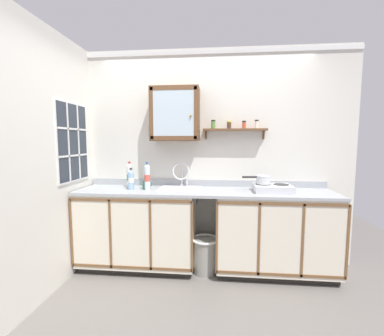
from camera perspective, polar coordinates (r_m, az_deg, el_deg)
The scene contains 18 objects.
floor at distance 2.98m, azimuth 2.18°, elevation -24.37°, with size 5.93×5.93×0.00m, color slate.
back_wall at distance 3.24m, azimuth 2.98°, elevation 2.52°, with size 3.53×0.07×2.60m.
side_wall_left at distance 2.82m, azimuth -29.92°, elevation 1.04°, with size 0.05×3.44×2.60m, color silver.
lower_cabinet_run at distance 3.24m, azimuth -11.63°, elevation -12.94°, with size 1.36×0.58×0.91m.
lower_cabinet_run_right at distance 3.17m, azimuth 17.59°, elevation -13.53°, with size 1.32×0.58×0.91m.
countertop at distance 2.98m, azimuth 2.66°, elevation -5.17°, with size 2.89×0.60×0.03m, color #9EA3A8.
backsplash at distance 3.25m, azimuth 2.92°, elevation -3.28°, with size 2.89×0.02×0.08m, color #9EA3A8.
sink at distance 3.05m, azimuth -2.63°, elevation -4.91°, with size 0.49×0.47×0.43m.
hot_plate_stove at distance 3.02m, azimuth 17.18°, elevation -4.24°, with size 0.41×0.33×0.08m.
saucepan at distance 3.01m, azimuth 15.24°, elevation -2.41°, with size 0.32×0.16×0.10m.
bottle_water_clear_0 at distance 3.01m, azimuth -9.75°, elevation -1.99°, with size 0.07×0.07×0.32m.
bottle_water_blue_1 at distance 3.08m, azimuth -13.18°, elevation -2.50°, with size 0.07×0.07×0.25m.
bottle_opaque_white_2 at distance 3.22m, azimuth -13.48°, elevation -1.67°, with size 0.07×0.07×0.31m.
mug at distance 3.09m, azimuth -10.05°, elevation -3.64°, with size 0.11×0.08×0.10m.
wall_cabinet at distance 3.13m, azimuth -3.69°, elevation 11.64°, with size 0.57×0.29×0.62m.
spice_shelf at distance 3.15m, azimuth 9.29°, elevation 8.49°, with size 0.75×0.14×0.23m.
window at distance 3.20m, azimuth -24.65°, elevation 5.13°, with size 0.03×0.61×0.88m.
trash_bin at distance 3.15m, azimuth 2.90°, elevation -18.32°, with size 0.32×0.32×0.40m.
Camera 1 is at (0.15, -2.57, 1.50)m, focal length 24.39 mm.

